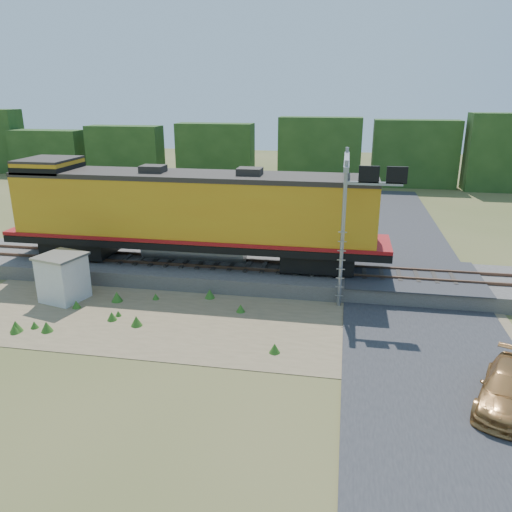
% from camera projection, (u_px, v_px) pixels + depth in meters
% --- Properties ---
extents(ground, '(140.00, 140.00, 0.00)m').
position_uv_depth(ground, '(263.00, 329.00, 22.05)').
color(ground, '#475123').
rests_on(ground, ground).
extents(ballast, '(70.00, 5.00, 0.80)m').
position_uv_depth(ballast, '(280.00, 274.00, 27.53)').
color(ballast, slate).
rests_on(ballast, ground).
extents(rails, '(70.00, 1.54, 0.16)m').
position_uv_depth(rails, '(281.00, 266.00, 27.38)').
color(rails, brown).
rests_on(rails, ballast).
extents(dirt_shoulder, '(26.00, 8.00, 0.03)m').
position_uv_depth(dirt_shoulder, '(221.00, 321.00, 22.85)').
color(dirt_shoulder, '#8C7754').
rests_on(dirt_shoulder, ground).
extents(road, '(7.00, 66.00, 0.86)m').
position_uv_depth(road, '(425.00, 333.00, 21.54)').
color(road, '#38383A').
rests_on(road, ground).
extents(tree_line_north, '(130.00, 3.00, 6.50)m').
position_uv_depth(tree_line_north, '(317.00, 156.00, 56.61)').
color(tree_line_north, '#1F3E16').
rests_on(tree_line_north, ground).
extents(weed_clumps, '(15.00, 6.20, 0.56)m').
position_uv_depth(weed_clumps, '(187.00, 322.00, 22.73)').
color(weed_clumps, '#30661D').
rests_on(weed_clumps, ground).
extents(locomotive, '(21.32, 3.25, 5.50)m').
position_uv_depth(locomotive, '(187.00, 213.00, 27.38)').
color(locomotive, black).
rests_on(locomotive, rails).
extents(shed, '(2.43, 2.43, 2.38)m').
position_uv_depth(shed, '(63.00, 277.00, 24.82)').
color(shed, silver).
rests_on(shed, ground).
extents(signal_gantry, '(2.81, 6.20, 7.09)m').
position_uv_depth(signal_gantry, '(352.00, 191.00, 24.76)').
color(signal_gantry, gray).
rests_on(signal_gantry, ground).
extents(car, '(3.33, 4.67, 1.26)m').
position_uv_depth(car, '(510.00, 389.00, 16.52)').
color(car, '#AD7940').
rests_on(car, ground).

